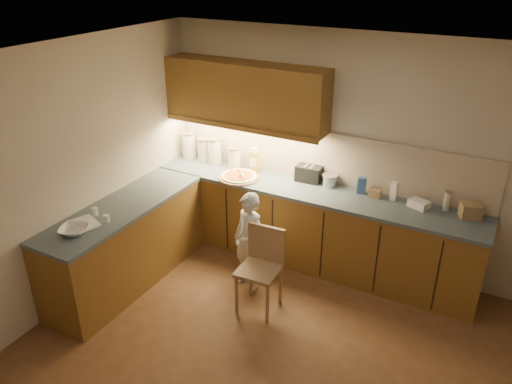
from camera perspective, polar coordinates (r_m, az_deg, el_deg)
room at (r=3.68m, az=2.08°, el=-0.25°), size 4.54×4.50×2.62m
l_counter at (r=5.61m, az=-0.87°, el=-4.52°), size 3.77×2.62×0.92m
backsplash at (r=5.68m, az=7.58°, el=4.06°), size 3.75×0.02×0.58m
upper_cabinets at (r=5.70m, az=-1.24°, el=11.13°), size 1.95×0.36×0.73m
pizza_on_board at (r=5.78m, az=-1.97°, el=1.77°), size 0.47×0.47×0.19m
child at (r=5.25m, az=-0.79°, el=-5.69°), size 0.46×0.38×1.09m
wooden_chair at (r=4.99m, az=0.67°, el=-8.12°), size 0.41×0.41×0.87m
mixing_bowl at (r=4.95m, az=-20.08°, el=-4.12°), size 0.35×0.35×0.06m
canister_a at (r=6.36m, az=-7.67°, el=5.33°), size 0.17×0.17×0.34m
canister_b at (r=6.25m, az=-5.94°, el=4.86°), size 0.17×0.17×0.30m
canister_c at (r=6.17m, az=-4.74°, el=4.74°), size 0.17×0.17×0.32m
canister_d at (r=6.04m, az=-2.47°, el=3.99°), size 0.16×0.16×0.26m
oil_jug at (r=5.91m, az=-0.17°, el=3.58°), size 0.10×0.08×0.30m
toaster at (r=5.70m, az=6.04°, el=2.10°), size 0.29×0.18×0.19m
steel_pot at (r=5.63m, az=8.40°, el=1.33°), size 0.18×0.18×0.13m
blue_box at (r=5.51m, az=11.99°, el=0.74°), size 0.10×0.08×0.18m
card_box_a at (r=5.48m, az=13.47°, el=-0.09°), size 0.13×0.10×0.09m
white_bottle at (r=5.44m, az=15.51°, el=0.10°), size 0.08×0.08×0.20m
flat_pack at (r=5.37m, az=18.13°, el=-1.30°), size 0.23×0.20×0.08m
tall_jar at (r=5.38m, az=21.00°, el=-0.93°), size 0.07×0.07×0.21m
card_box_b at (r=5.33m, az=23.34°, el=-1.99°), size 0.24×0.21×0.15m
dough_cloth at (r=5.08m, az=-19.03°, el=-3.45°), size 0.36×0.32×0.02m
spice_jar_a at (r=5.21m, az=-17.95°, el=-2.13°), size 0.06×0.06×0.08m
spice_jar_b at (r=5.05m, az=-16.73°, el=-2.94°), size 0.07×0.07×0.07m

